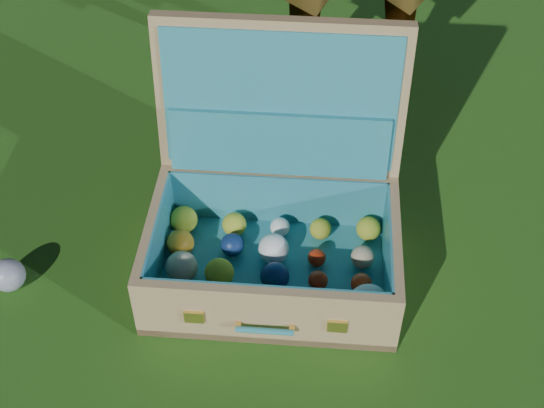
{
  "coord_description": "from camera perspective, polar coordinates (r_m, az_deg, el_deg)",
  "views": [
    {
      "loc": [
        -0.12,
        -1.14,
        1.36
      ],
      "look_at": [
        -0.11,
        0.08,
        0.17
      ],
      "focal_mm": 50.0,
      "sensor_mm": 36.0,
      "label": 1
    }
  ],
  "objects": [
    {
      "name": "stray_ball",
      "position": [
        1.83,
        -19.24,
        -5.07
      ],
      "size": [
        0.08,
        0.08,
        0.08
      ],
      "primitive_type": "sphere",
      "color": "#4468B2",
      "rests_on": "ground"
    },
    {
      "name": "suitcase",
      "position": [
        1.71,
        0.19,
        -0.48
      ],
      "size": [
        0.6,
        0.51,
        0.54
      ],
      "rotation": [
        0.0,
        0.0,
        -0.1
      ],
      "color": "tan",
      "rests_on": "ground"
    },
    {
      "name": "ground",
      "position": [
        1.78,
        3.49,
        -5.71
      ],
      "size": [
        60.0,
        60.0,
        0.0
      ],
      "primitive_type": "plane",
      "color": "#215114",
      "rests_on": "ground"
    }
  ]
}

